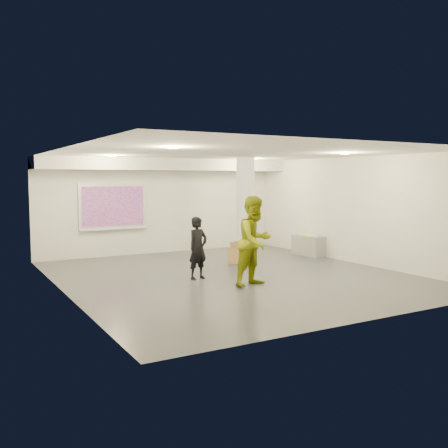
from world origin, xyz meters
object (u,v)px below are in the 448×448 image
column (245,209)px  projection_screen (113,207)px  credenza (308,245)px  woman (198,248)px  man (255,241)px

column → projection_screen: size_ratio=1.43×
column → credenza: 2.52m
projection_screen → woman: bearing=-81.0°
column → woman: column is taller
column → man: column is taller
projection_screen → man: projection_screen is taller
column → credenza: (2.22, -0.15, -1.19)m
woman → man: bearing=-73.4°
projection_screen → woman: projection_screen is taller
credenza → woman: size_ratio=0.72×
woman → projection_screen: bearing=83.2°
credenza → man: bearing=-148.8°
projection_screen → woman: 4.52m
column → man: 3.44m
man → woman: bearing=106.9°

